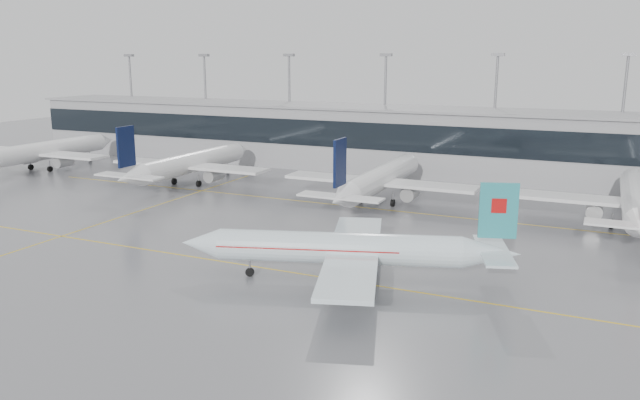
% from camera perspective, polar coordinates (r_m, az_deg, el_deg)
% --- Properties ---
extents(ground, '(320.00, 320.00, 0.00)m').
position_cam_1_polar(ground, '(66.13, -4.36, -6.34)').
color(ground, slate).
rests_on(ground, ground).
extents(taxi_line_main, '(120.00, 0.25, 0.01)m').
position_cam_1_polar(taxi_line_main, '(66.13, -4.36, -6.34)').
color(taxi_line_main, gold).
rests_on(taxi_line_main, ground).
extents(taxi_line_north, '(120.00, 0.25, 0.01)m').
position_cam_1_polar(taxi_line_north, '(92.44, 4.65, -0.76)').
color(taxi_line_north, gold).
rests_on(taxi_line_north, ground).
extents(taxi_line_cross, '(0.25, 60.00, 0.01)m').
position_cam_1_polar(taxi_line_cross, '(94.67, -15.96, -0.90)').
color(taxi_line_cross, gold).
rests_on(taxi_line_cross, ground).
extents(terminal, '(180.00, 15.00, 12.00)m').
position_cam_1_polar(terminal, '(121.47, 9.91, 5.25)').
color(terminal, gray).
rests_on(terminal, ground).
extents(terminal_glass, '(180.00, 0.20, 5.00)m').
position_cam_1_polar(terminal_glass, '(114.05, 8.95, 5.55)').
color(terminal_glass, black).
rests_on(terminal_glass, ground).
extents(terminal_roof, '(182.00, 16.00, 0.40)m').
position_cam_1_polar(terminal_roof, '(120.83, 10.02, 8.16)').
color(terminal_roof, gray).
rests_on(terminal_roof, ground).
extents(light_masts, '(156.40, 1.00, 22.60)m').
position_cam_1_polar(light_masts, '(126.54, 10.74, 8.86)').
color(light_masts, gray).
rests_on(light_masts, ground).
extents(air_canada_jet, '(32.97, 26.30, 10.29)m').
position_cam_1_polar(air_canada_jet, '(61.83, 2.89, -4.55)').
color(air_canada_jet, white).
rests_on(air_canada_jet, ground).
extents(parked_jet_a, '(29.64, 36.96, 11.72)m').
position_cam_1_polar(parked_jet_a, '(134.90, -23.95, 4.09)').
color(parked_jet_a, white).
rests_on(parked_jet_a, ground).
extents(parked_jet_b, '(29.64, 36.96, 11.72)m').
position_cam_1_polar(parked_jet_b, '(111.32, -11.84, 3.29)').
color(parked_jet_b, white).
rests_on(parked_jet_b, ground).
extents(parked_jet_c, '(29.64, 36.96, 11.72)m').
position_cam_1_polar(parked_jet_c, '(95.06, 5.45, 1.89)').
color(parked_jet_c, white).
rests_on(parked_jet_c, ground).
extents(parked_jet_d, '(29.64, 36.96, 11.72)m').
position_cam_1_polar(parked_jet_d, '(90.16, 26.94, -0.07)').
color(parked_jet_d, white).
rests_on(parked_jet_d, ground).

